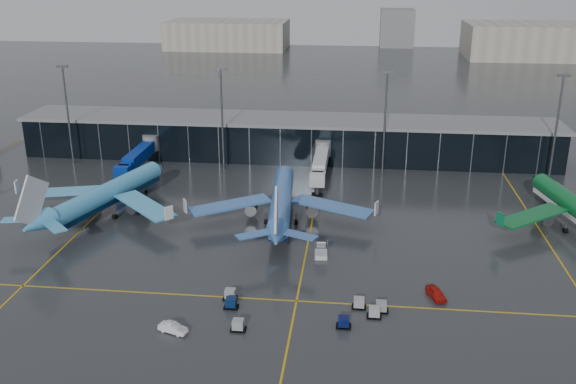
# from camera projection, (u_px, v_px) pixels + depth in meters

# --- Properties ---
(ground) EXTENTS (600.00, 600.00, 0.00)m
(ground) POSITION_uv_depth(u_px,v_px,m) (249.00, 256.00, 115.17)
(ground) COLOR #282B2D
(ground) RESTS_ON ground
(terminal_pier) EXTENTS (142.00, 17.00, 10.70)m
(terminal_pier) POSITION_uv_depth(u_px,v_px,m) (288.00, 137.00, 171.21)
(terminal_pier) COLOR black
(terminal_pier) RESTS_ON ground
(jet_bridges) EXTENTS (94.00, 27.50, 7.20)m
(jet_bridges) POSITION_uv_depth(u_px,v_px,m) (138.00, 157.00, 157.38)
(jet_bridges) COLOR #595B60
(jet_bridges) RESTS_ON ground
(flood_masts) EXTENTS (203.00, 0.50, 25.50)m
(flood_masts) POSITION_uv_depth(u_px,v_px,m) (302.00, 118.00, 156.61)
(flood_masts) COLOR #595B60
(flood_masts) RESTS_ON ground
(distant_hangars) EXTENTS (260.00, 71.00, 22.00)m
(distant_hangars) POSITION_uv_depth(u_px,v_px,m) (417.00, 38.00, 359.19)
(distant_hangars) COLOR #B2AD99
(distant_hangars) RESTS_ON ground
(taxi_lines) EXTENTS (220.00, 120.00, 0.02)m
(taxi_lines) POSITION_uv_depth(u_px,v_px,m) (309.00, 235.00, 124.03)
(taxi_lines) COLOR gold
(taxi_lines) RESTS_ON ground
(airliner_arkefly) EXTENTS (50.98, 54.63, 13.85)m
(airliner_arkefly) POSITION_uv_depth(u_px,v_px,m) (106.00, 182.00, 132.43)
(airliner_arkefly) COLOR #45ABE5
(airliner_arkefly) RESTS_ON ground
(airliner_klm_near) EXTENTS (42.17, 47.15, 13.62)m
(airliner_klm_near) POSITION_uv_depth(u_px,v_px,m) (282.00, 189.00, 128.91)
(airliner_klm_near) COLOR #396EBD
(airliner_klm_near) RESTS_ON ground
(baggage_carts) EXTENTS (25.66, 10.24, 1.70)m
(baggage_carts) POSITION_uv_depth(u_px,v_px,m) (308.00, 310.00, 96.14)
(baggage_carts) COLOR black
(baggage_carts) RESTS_ON ground
(mobile_airstair) EXTENTS (2.41, 3.34, 3.45)m
(mobile_airstair) POSITION_uv_depth(u_px,v_px,m) (321.00, 253.00, 114.84)
(mobile_airstair) COLOR silver
(mobile_airstair) RESTS_ON ground
(service_van_red) EXTENTS (3.43, 5.19, 1.64)m
(service_van_red) POSITION_uv_depth(u_px,v_px,m) (436.00, 293.00, 100.80)
(service_van_red) COLOR #B7150E
(service_van_red) RESTS_ON ground
(service_van_white) EXTENTS (4.65, 2.84, 1.45)m
(service_van_white) POSITION_uv_depth(u_px,v_px,m) (173.00, 328.00, 91.51)
(service_van_white) COLOR white
(service_van_white) RESTS_ON ground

